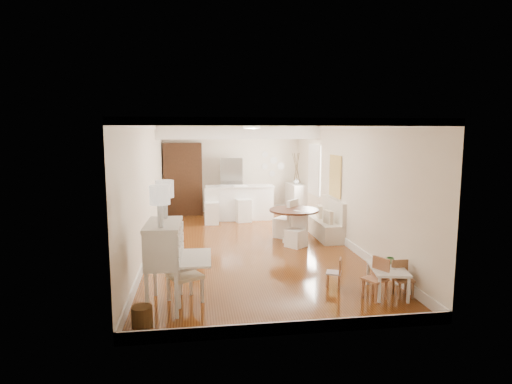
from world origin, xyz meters
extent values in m
plane|color=brown|center=(0.00, 0.00, 0.00)|extent=(9.00, 9.00, 0.00)
cube|color=white|center=(0.00, 0.00, 2.80)|extent=(4.50, 9.00, 0.04)
cube|color=#EFE1CA|center=(0.00, 4.50, 1.40)|extent=(4.50, 0.04, 2.80)
cube|color=#EFE1CA|center=(0.00, -4.50, 1.40)|extent=(4.50, 0.04, 2.80)
cube|color=#EFE1CA|center=(-2.25, 0.00, 1.40)|extent=(0.04, 9.00, 2.80)
cube|color=#EFE1CA|center=(2.25, 0.00, 1.40)|extent=(0.04, 9.00, 2.80)
cube|color=white|center=(0.00, 2.20, 2.62)|extent=(4.50, 0.45, 0.36)
cube|color=tan|center=(2.21, 0.50, 1.55)|extent=(0.04, 0.84, 1.04)
cube|color=white|center=(2.23, 2.40, 1.55)|extent=(0.04, 1.10, 1.40)
cylinder|color=#381E11|center=(-1.20, 4.48, 1.85)|extent=(0.30, 0.03, 0.30)
cylinder|color=white|center=(0.00, -0.50, 2.75)|extent=(0.36, 0.36, 0.08)
cube|color=white|center=(-1.70, -3.32, 0.65)|extent=(1.05, 1.07, 1.30)
cube|color=silver|center=(-1.40, -3.17, 0.43)|extent=(0.67, 0.67, 0.87)
cylinder|color=#513619|center=(-1.97, -3.98, 0.14)|extent=(0.32, 0.32, 0.29)
cube|color=white|center=(1.87, -3.29, 0.22)|extent=(0.69, 0.97, 0.44)
cube|color=#BB7C55|center=(1.57, -3.48, 0.33)|extent=(0.43, 0.43, 0.66)
cube|color=#AC724E|center=(1.10, -2.87, 0.25)|extent=(0.32, 0.32, 0.51)
cube|color=#9C6B46|center=(2.06, -3.45, 0.29)|extent=(0.29, 0.29, 0.58)
cube|color=silver|center=(1.99, 0.50, 0.49)|extent=(0.52, 1.60, 0.98)
cylinder|color=#472416|center=(1.10, 0.15, 0.40)|extent=(1.41, 1.41, 0.81)
cube|color=white|center=(1.06, -0.25, 0.41)|extent=(0.55, 0.55, 0.81)
cube|color=white|center=(1.01, 0.69, 0.49)|extent=(0.67, 0.67, 0.97)
cube|color=white|center=(0.10, 3.10, 0.52)|extent=(2.05, 0.65, 1.03)
cube|color=white|center=(-0.77, 2.52, 0.51)|extent=(0.42, 0.42, 1.01)
cube|color=white|center=(0.16, 2.75, 0.54)|extent=(0.50, 0.50, 1.07)
cube|color=#381E11|center=(-1.60, 4.18, 1.15)|extent=(1.20, 0.60, 2.30)
imported|color=silver|center=(0.30, 4.15, 0.90)|extent=(0.75, 0.65, 1.80)
cube|color=beige|center=(2.00, 3.68, 0.49)|extent=(0.55, 1.07, 0.99)
imported|color=#56945A|center=(1.99, -3.11, 0.49)|extent=(0.17, 0.17, 0.10)
imported|color=silver|center=(2.00, 3.65, 1.08)|extent=(0.25, 0.25, 0.20)
camera|label=1|loc=(-1.21, -9.65, 2.62)|focal=30.00mm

